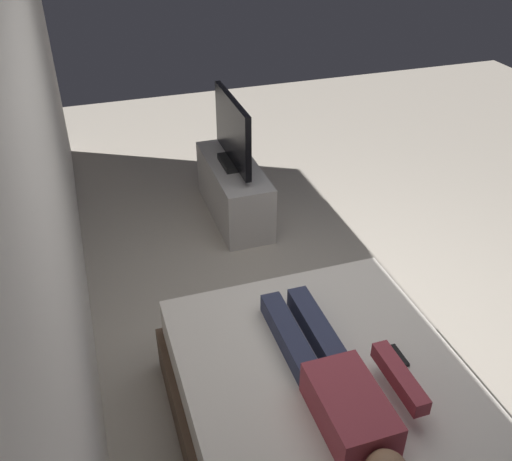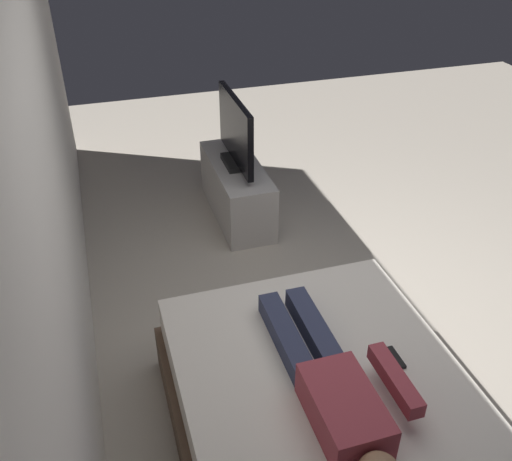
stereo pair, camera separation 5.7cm
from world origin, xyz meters
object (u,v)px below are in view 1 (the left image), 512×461
(remote, at_px, (398,356))
(tv, at_px, (233,133))
(tv_stand, at_px, (234,190))
(person, at_px, (340,387))
(bed, at_px, (338,440))

(remote, relative_size, tv, 0.17)
(tv, bearing_deg, tv_stand, 0.00)
(tv_stand, relative_size, tv, 1.25)
(person, height_order, tv, tv)
(bed, xyz_separation_m, tv, (2.62, -0.23, 0.52))
(bed, height_order, tv_stand, bed)
(bed, distance_m, remote, 0.52)
(remote, bearing_deg, tv, 3.95)
(bed, relative_size, person, 1.64)
(person, xyz_separation_m, tv_stand, (2.59, -0.24, -0.37))
(remote, xyz_separation_m, tv, (2.44, 0.17, 0.24))
(tv_stand, bearing_deg, person, 174.79)
(person, distance_m, tv, 2.61)
(person, xyz_separation_m, remote, (0.15, -0.40, -0.07))
(person, bearing_deg, tv_stand, -5.21)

